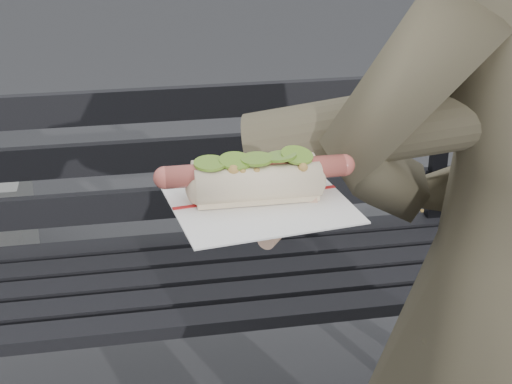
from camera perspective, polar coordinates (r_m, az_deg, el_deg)
park_bench at (r=1.89m, az=-5.37°, el=-3.79°), size 1.50×0.44×0.88m
held_hotdog at (r=0.96m, az=10.55°, el=4.10°), size 0.62×0.30×0.20m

